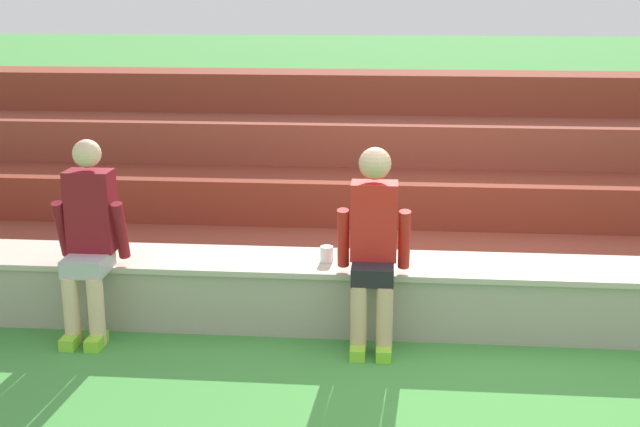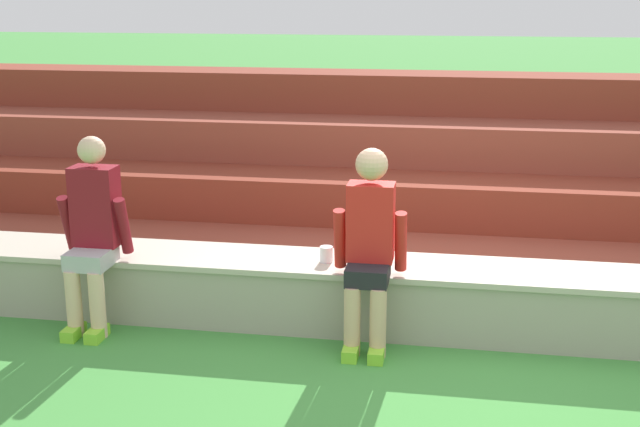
# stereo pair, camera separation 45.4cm
# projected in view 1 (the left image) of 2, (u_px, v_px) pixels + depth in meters

# --- Properties ---
(ground_plane) EXTENTS (80.00, 80.00, 0.00)m
(ground_plane) POSITION_uv_depth(u_px,v_px,m) (452.00, 344.00, 5.65)
(ground_plane) COLOR #428E3D
(stone_seating_wall) EXTENTS (9.26, 0.60, 0.48)m
(stone_seating_wall) POSITION_uv_depth(u_px,v_px,m) (451.00, 294.00, 5.86)
(stone_seating_wall) COLOR #A8A08E
(stone_seating_wall) RESTS_ON ground
(brick_bleachers) EXTENTS (13.15, 2.77, 1.54)m
(brick_bleachers) POSITION_uv_depth(u_px,v_px,m) (438.00, 181.00, 7.87)
(brick_bleachers) COLOR brown
(brick_bleachers) RESTS_ON ground
(person_left_of_center) EXTENTS (0.49, 0.52, 1.37)m
(person_left_of_center) POSITION_uv_depth(u_px,v_px,m) (89.00, 236.00, 5.65)
(person_left_of_center) COLOR beige
(person_left_of_center) RESTS_ON ground
(person_center) EXTENTS (0.49, 0.51, 1.35)m
(person_center) POSITION_uv_depth(u_px,v_px,m) (373.00, 244.00, 5.48)
(person_center) COLOR #DBAD89
(person_center) RESTS_ON ground
(plastic_cup_right_end) EXTENTS (0.09, 0.09, 0.11)m
(plastic_cup_right_end) POSITION_uv_depth(u_px,v_px,m) (327.00, 254.00, 5.83)
(plastic_cup_right_end) COLOR white
(plastic_cup_right_end) RESTS_ON stone_seating_wall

